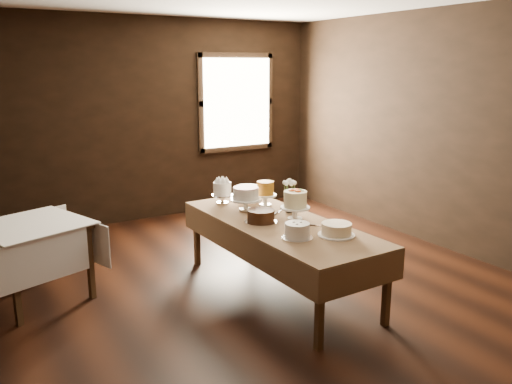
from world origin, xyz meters
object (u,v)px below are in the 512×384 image
Objects in this scene: cake_lattice at (246,200)px; flower_vase at (289,206)px; cake_flowers at (295,207)px; cake_caramel at (265,195)px; cake_meringue at (222,194)px; cake_chocolate at (261,216)px; cake_cream at (336,230)px; cake_speckled at (247,193)px; display_table at (279,227)px; cake_server_a at (300,230)px; cake_server_d at (280,211)px; side_table at (32,233)px; cake_swirl at (297,231)px; cake_server_c at (257,215)px; cake_server_b at (324,226)px.

cake_lattice reaches higher than flower_vase.
cake_caramel is at bearing 87.78° from cake_flowers.
cake_chocolate is at bearing -90.15° from cake_meringue.
cake_speckled is at bearing 90.73° from cake_cream.
cake_cream is (0.20, -0.60, 0.10)m from display_table.
cake_chocolate is 0.43m from cake_server_a.
cake_caramel is 1.14× the size of cake_server_d.
display_table is at bearing -108.75° from cake_caramel.
cake_caramel is (0.01, -0.35, 0.05)m from cake_speckled.
side_table is at bearing 144.69° from cake_cream.
cake_server_d is (2.25, -0.69, 0.05)m from side_table.
cake_chocolate is 1.05× the size of cake_cream.
cake_swirl is (-0.14, -0.49, 0.12)m from display_table.
cake_speckled is 1.14× the size of cake_caramel.
cake_lattice is 0.83m from cake_server_a.
cake_meringue is 1.13× the size of cake_server_d.
cake_server_d is at bearing -87.13° from cake_caramel.
cake_caramel reaches higher than cake_speckled.
cake_flowers is at bearing 56.94° from cake_swirl.
cake_chocolate is at bearing -101.07° from cake_lattice.
cake_swirl reaches higher than side_table.
cake_server_d is at bearing 89.48° from cake_cream.
cake_lattice is 0.27m from cake_caramel.
cake_speckled is 1.30× the size of cake_server_c.
side_table is at bearing 154.12° from cake_chocolate.
cake_cream is (2.24, -1.59, 0.10)m from side_table.
cake_lattice is at bearing -121.95° from cake_speckled.
display_table is at bearing -79.69° from cake_meringue.
cake_caramel is 0.85× the size of cake_cream.
cake_flowers is 0.27m from flower_vase.
cake_caramel is (2.24, -0.43, 0.16)m from side_table.
cake_flowers reaches higher than display_table.
display_table is at bearing 73.92° from cake_swirl.
cake_meringue is (-0.16, 0.87, 0.16)m from display_table.
cake_flowers is at bearing -111.95° from flower_vase.
cake_caramel is 1.14× the size of cake_server_a.
cake_meringue is 0.80m from cake_chocolate.
cake_chocolate is at bearing 96.83° from cake_server_a.
cake_speckled reaches higher than flower_vase.
cake_server_c is at bearing 149.31° from cake_server_d.
cake_meringue is 0.77m from flower_vase.
cake_flowers is at bearing -4.01° from display_table.
cake_lattice is 0.36m from cake_server_d.
cake_swirl reaches higher than cake_server_a.
cake_swirl is at bearing -102.73° from cake_speckled.
cake_server_a is 1.00× the size of cake_server_b.
cake_caramel is 0.81× the size of cake_chocolate.
cake_chocolate is (1.89, -0.92, 0.10)m from side_table.
cake_speckled is at bearing -1.92° from side_table.
cake_flowers reaches higher than cake_chocolate.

